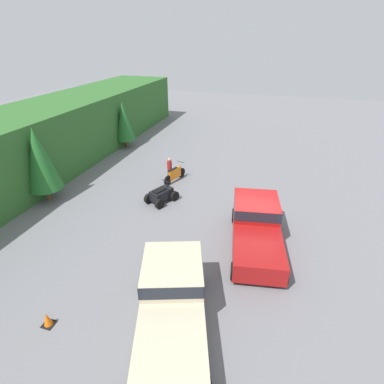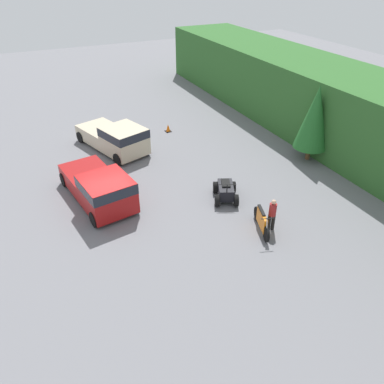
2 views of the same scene
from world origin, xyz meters
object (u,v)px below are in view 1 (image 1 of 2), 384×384
(rider_person, at_px, (170,168))
(traffic_cone, at_px, (47,320))
(pickup_truck_red, at_px, (256,225))
(quad_atv, at_px, (162,195))
(pickup_truck_second, at_px, (172,299))
(dirt_bike, at_px, (175,174))

(rider_person, height_order, traffic_cone, rider_person)
(pickup_truck_red, height_order, traffic_cone, pickup_truck_red)
(rider_person, distance_m, traffic_cone, 12.55)
(pickup_truck_red, height_order, quad_atv, pickup_truck_red)
(pickup_truck_red, xyz_separation_m, quad_atv, (2.35, 5.91, -0.50))
(pickup_truck_second, height_order, traffic_cone, pickup_truck_second)
(dirt_bike, distance_m, traffic_cone, 12.40)
(pickup_truck_red, height_order, pickup_truck_second, same)
(pickup_truck_second, bearing_deg, pickup_truck_red, -41.32)
(pickup_truck_red, relative_size, rider_person, 3.49)
(pickup_truck_red, relative_size, pickup_truck_second, 0.97)
(quad_atv, relative_size, traffic_cone, 4.01)
(traffic_cone, bearing_deg, quad_atv, -3.63)
(pickup_truck_second, relative_size, rider_person, 3.61)
(pickup_truck_red, distance_m, rider_person, 8.53)
(pickup_truck_second, relative_size, traffic_cone, 10.65)
(dirt_bike, distance_m, quad_atv, 3.00)
(traffic_cone, bearing_deg, rider_person, 0.14)
(quad_atv, bearing_deg, pickup_truck_red, -87.52)
(pickup_truck_red, distance_m, dirt_bike, 8.13)
(pickup_truck_second, distance_m, quad_atv, 8.67)
(rider_person, xyz_separation_m, traffic_cone, (-12.53, -0.03, -0.63))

